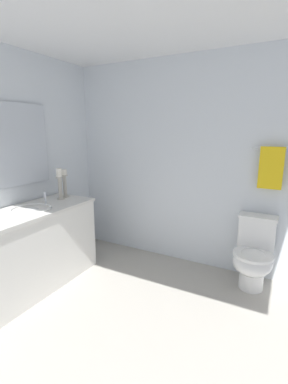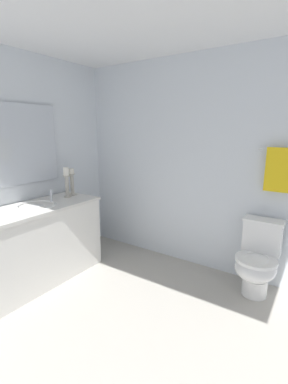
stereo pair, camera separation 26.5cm
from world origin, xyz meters
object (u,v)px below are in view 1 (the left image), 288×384
Objects in this scene: vanity_cabinet at (35,247)px; towel_near_vanity at (271,168)px; candle_holder_short at (60,183)px; toilet at (254,255)px; candle_holder_tall at (65,183)px; mirror at (6,145)px; sink_basin at (32,213)px.

vanity_cabinet is 2.57m from towel_near_vanity.
toilet is (2.08, 0.56, -0.67)m from candle_holder_short.
vanity_cabinet is at bearing -149.94° from towel_near_vanity.
towel_near_vanity reaches higher than vanity_cabinet.
candle_holder_tall is 0.11m from candle_holder_short.
toilet is at bearing -108.27° from towel_near_vanity.
candle_holder_short is 0.48× the size of toilet.
towel_near_vanity is (2.15, 0.77, 0.22)m from candle_holder_short.
mirror reaches higher than candle_holder_short.
sink_basin is 0.59m from candle_holder_tall.
candle_holder_tall is at bearing 96.85° from vanity_cabinet.
candle_holder_tall is at bearing 68.84° from mirror.
mirror is 2.38× the size of towel_near_vanity.
mirror is at bearing -179.80° from sink_basin.
vanity_cabinet is at bearing -83.15° from candle_holder_tall.
toilet is (2.04, 1.01, -0.44)m from sink_basin.
candle_holder_tall reaches higher than vanity_cabinet.
vanity_cabinet is 3.34× the size of sink_basin.
towel_near_vanity reaches higher than toilet.
toilet is at bearing 12.40° from candle_holder_tall.
candle_holder_tall is at bearing 96.86° from sink_basin.
sink_basin is at bearing -149.96° from towel_near_vanity.
candle_holder_tall is 0.77× the size of towel_near_vanity.
mirror reaches higher than vanity_cabinet.
toilet is at bearing 15.19° from candle_holder_short.
sink_basin is 2.47m from towel_near_vanity.
vanity_cabinet is 1.79× the size of toilet.
mirror reaches higher than toilet.
mirror is at bearing 179.99° from vanity_cabinet.
vanity_cabinet is at bearing -0.01° from mirror.
candle_holder_short is 0.83× the size of towel_near_vanity.
toilet is 0.91m from towel_near_vanity.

